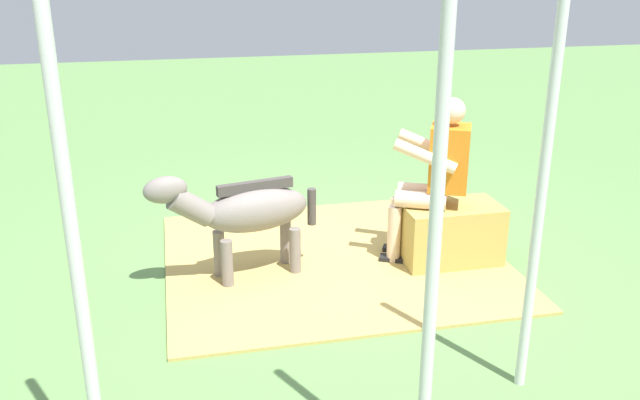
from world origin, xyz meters
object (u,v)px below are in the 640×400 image
at_px(hay_bale, 450,234).
at_px(pony_standing, 245,212).
at_px(tent_pole_left, 540,201).
at_px(tent_pole_right, 78,277).
at_px(tent_pole_mid, 433,267).
at_px(person_seated, 433,173).

distance_m(hay_bale, pony_standing, 1.69).
relative_size(tent_pole_left, tent_pole_right, 1.00).
bearing_deg(tent_pole_right, tent_pole_mid, 171.07).
relative_size(pony_standing, tent_pole_mid, 0.57).
xyz_separation_m(hay_bale, pony_standing, (1.66, -0.07, 0.31)).
relative_size(hay_bale, person_seated, 0.57).
distance_m(hay_bale, tent_pole_left, 1.93).
height_order(pony_standing, tent_pole_mid, tent_pole_mid).
distance_m(tent_pole_right, tent_pole_mid, 1.49).
xyz_separation_m(hay_bale, person_seated, (0.16, -0.05, 0.52)).
xyz_separation_m(tent_pole_left, tent_pole_right, (2.34, 0.42, 0.00)).
bearing_deg(hay_bale, pony_standing, -2.50).
xyz_separation_m(person_seated, pony_standing, (1.51, -0.02, -0.21)).
distance_m(hay_bale, person_seated, 0.54).
relative_size(person_seated, tent_pole_left, 0.60).
height_order(person_seated, pony_standing, person_seated).
bearing_deg(person_seated, pony_standing, -0.87).
bearing_deg(hay_bale, person_seated, -17.76).
distance_m(pony_standing, tent_pole_right, 2.44).
relative_size(hay_bale, tent_pole_mid, 0.34).
xyz_separation_m(person_seated, tent_pole_right, (2.43, 2.15, 0.39)).
height_order(person_seated, tent_pole_left, tent_pole_left).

